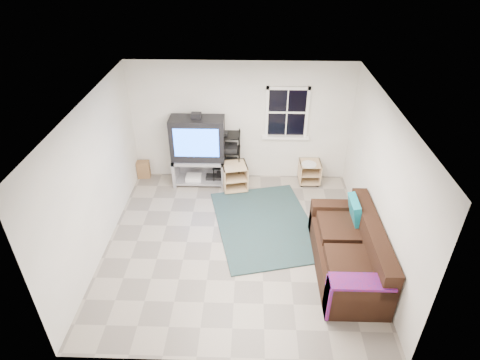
{
  "coord_description": "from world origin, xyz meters",
  "views": [
    {
      "loc": [
        0.22,
        -5.42,
        4.8
      ],
      "look_at": [
        0.04,
        0.4,
        1.08
      ],
      "focal_mm": 30.0,
      "sensor_mm": 36.0,
      "label": 1
    }
  ],
  "objects_px": {
    "tv_unit": "(198,146)",
    "sofa": "(350,253)",
    "side_table_left": "(234,175)",
    "side_table_right": "(309,170)",
    "av_rack": "(227,161)"
  },
  "relations": [
    {
      "from": "sofa",
      "to": "side_table_right",
      "type": "bearing_deg",
      "value": 97.24
    },
    {
      "from": "tv_unit",
      "to": "sofa",
      "type": "bearing_deg",
      "value": -43.42
    },
    {
      "from": "av_rack",
      "to": "side_table_right",
      "type": "height_order",
      "value": "av_rack"
    },
    {
      "from": "tv_unit",
      "to": "av_rack",
      "type": "height_order",
      "value": "tv_unit"
    },
    {
      "from": "tv_unit",
      "to": "av_rack",
      "type": "relative_size",
      "value": 1.39
    },
    {
      "from": "tv_unit",
      "to": "av_rack",
      "type": "distance_m",
      "value": 0.71
    },
    {
      "from": "av_rack",
      "to": "side_table_left",
      "type": "relative_size",
      "value": 1.98
    },
    {
      "from": "side_table_right",
      "to": "sofa",
      "type": "xyz_separation_m",
      "value": [
        0.34,
        -2.65,
        0.06
      ]
    },
    {
      "from": "tv_unit",
      "to": "side_table_left",
      "type": "bearing_deg",
      "value": -15.61
    },
    {
      "from": "sofa",
      "to": "av_rack",
      "type": "bearing_deg",
      "value": 128.95
    },
    {
      "from": "tv_unit",
      "to": "sofa",
      "type": "distance_m",
      "value": 3.79
    },
    {
      "from": "av_rack",
      "to": "sofa",
      "type": "xyz_separation_m",
      "value": [
        2.14,
        -2.64,
        -0.16
      ]
    },
    {
      "from": "tv_unit",
      "to": "side_table_left",
      "type": "height_order",
      "value": "tv_unit"
    },
    {
      "from": "side_table_left",
      "to": "tv_unit",
      "type": "bearing_deg",
      "value": 164.39
    },
    {
      "from": "side_table_right",
      "to": "sofa",
      "type": "bearing_deg",
      "value": -82.76
    }
  ]
}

